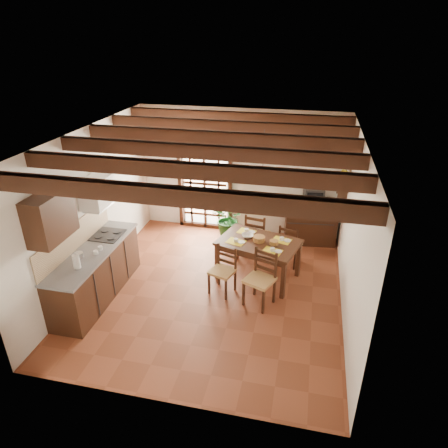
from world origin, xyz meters
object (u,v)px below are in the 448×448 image
(chair_far_left, at_px, (257,242))
(potted_plant, at_px, (229,219))
(chair_far_right, at_px, (289,252))
(chair_near_left, at_px, (223,279))
(pendant_lamp, at_px, (263,172))
(chair_near_right, at_px, (260,288))
(kitchen_counter, at_px, (96,272))
(crt_tv, at_px, (313,195))
(sideboard, at_px, (311,223))
(dining_table, at_px, (259,246))

(chair_far_left, xyz_separation_m, potted_plant, (-0.67, 0.42, 0.27))
(chair_far_left, bearing_deg, chair_far_right, 174.31)
(chair_near_left, height_order, pendant_lamp, pendant_lamp)
(chair_near_left, height_order, chair_near_right, chair_near_right)
(chair_near_left, bearing_deg, kitchen_counter, -146.34)
(chair_near_left, relative_size, crt_tv, 1.91)
(chair_near_right, relative_size, sideboard, 0.91)
(chair_near_right, distance_m, sideboard, 2.57)
(chair_near_right, bearing_deg, chair_near_left, -173.05)
(crt_tv, relative_size, pendant_lamp, 0.54)
(sideboard, xyz_separation_m, crt_tv, (0.00, -0.01, 0.65))
(dining_table, bearing_deg, potted_plant, 139.60)
(chair_far_right, bearing_deg, chair_near_right, 90.77)
(chair_near_right, bearing_deg, chair_far_right, 96.91)
(chair_near_left, xyz_separation_m, chair_far_left, (0.40, 1.41, 0.03))
(chair_far_left, height_order, chair_far_right, chair_far_left)
(chair_far_right, relative_size, crt_tv, 1.91)
(chair_near_left, bearing_deg, pendant_lamp, 70.73)
(sideboard, distance_m, crt_tv, 0.65)
(crt_tv, bearing_deg, kitchen_counter, -150.93)
(chair_far_right, height_order, sideboard, sideboard)
(crt_tv, bearing_deg, potted_plant, -175.63)
(crt_tv, bearing_deg, chair_far_left, -150.81)
(dining_table, bearing_deg, chair_near_left, -115.99)
(chair_near_left, xyz_separation_m, potted_plant, (-0.27, 1.83, 0.29))
(kitchen_counter, bearing_deg, chair_near_left, 15.22)
(sideboard, bearing_deg, chair_far_right, -116.01)
(dining_table, distance_m, potted_plant, 1.47)
(chair_far_left, bearing_deg, dining_table, 110.19)
(kitchen_counter, distance_m, chair_near_right, 2.84)
(chair_near_left, bearing_deg, dining_table, 66.43)
(kitchen_counter, xyz_separation_m, chair_near_right, (2.81, 0.38, -0.17))
(potted_plant, relative_size, pendant_lamp, 2.39)
(kitchen_counter, xyz_separation_m, pendant_lamp, (2.67, 1.28, 1.60))
(kitchen_counter, xyz_separation_m, chair_far_left, (2.53, 1.98, -0.17))
(dining_table, xyz_separation_m, chair_far_right, (0.55, 0.61, -0.40))
(dining_table, bearing_deg, pendant_lamp, 106.01)
(chair_far_right, bearing_deg, pendant_lamp, 59.51)
(dining_table, bearing_deg, kitchen_counter, -140.07)
(chair_near_left, xyz_separation_m, pendant_lamp, (0.55, 0.71, 1.80))
(sideboard, relative_size, pendant_lamp, 1.28)
(sideboard, height_order, crt_tv, crt_tv)
(dining_table, xyz_separation_m, sideboard, (0.92, 1.64, -0.22))
(chair_far_left, distance_m, chair_far_right, 0.71)
(potted_plant, bearing_deg, chair_far_right, -24.42)
(pendant_lamp, bearing_deg, chair_far_left, 101.35)
(crt_tv, height_order, pendant_lamp, pendant_lamp)
(dining_table, height_order, pendant_lamp, pendant_lamp)
(sideboard, bearing_deg, potted_plant, -172.65)
(pendant_lamp, bearing_deg, chair_near_right, -80.93)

